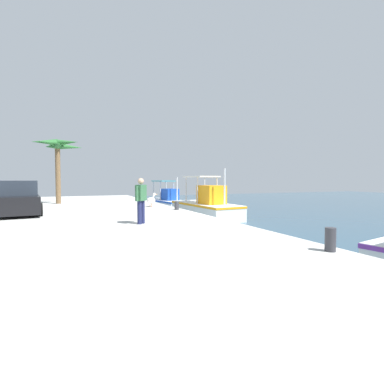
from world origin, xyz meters
TOP-DOWN VIEW (x-y plane):
  - quay_pier at (0.00, -5.00)m, footprint 36.00×10.00m
  - fishing_boat_nearest at (-11.05, 1.97)m, footprint 5.59×2.52m
  - fishing_boat_second at (-4.10, 2.27)m, footprint 6.03×2.46m
  - pelican at (-4.25, -1.25)m, footprint 0.71×0.91m
  - fisherman_standing at (1.96, -3.37)m, footprint 0.45×0.47m
  - parked_car at (-3.21, -7.91)m, footprint 4.26×2.22m
  - mooring_bollard_nearest at (-2.12, -0.45)m, footprint 0.24×0.24m
  - mooring_bollard_second at (7.70, -0.45)m, footprint 0.24×0.24m
  - palm_tree at (-9.00, -6.31)m, footprint 3.05×3.23m

SIDE VIEW (x-z plane):
  - quay_pier at x=0.00m, z-range 0.00..0.80m
  - fishing_boat_nearest at x=-11.05m, z-range -0.73..1.87m
  - fishing_boat_second at x=-4.10m, z-range -0.83..2.22m
  - mooring_bollard_nearest at x=-2.12m, z-range 0.80..1.22m
  - mooring_bollard_second at x=7.70m, z-range 0.80..1.34m
  - pelican at x=-4.25m, z-range 0.79..1.61m
  - parked_car at x=-3.21m, z-range 0.73..2.30m
  - fisherman_standing at x=1.96m, z-range 0.88..2.55m
  - palm_tree at x=-9.00m, z-range 2.28..6.58m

